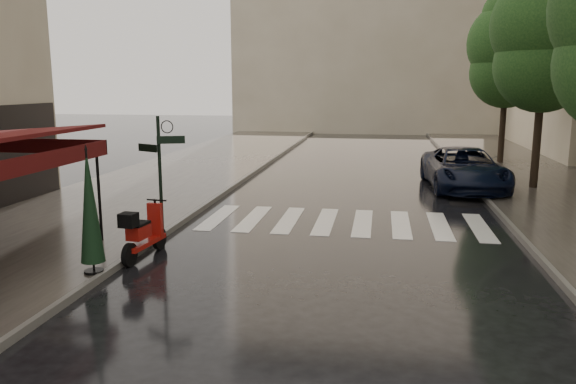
# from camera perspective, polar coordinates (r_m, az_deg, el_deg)

# --- Properties ---
(ground) EXTENTS (120.00, 120.00, 0.00)m
(ground) POSITION_cam_1_polar(r_m,az_deg,el_deg) (10.90, -12.55, -9.88)
(ground) COLOR black
(ground) RESTS_ON ground
(sidewalk_near) EXTENTS (6.00, 60.00, 0.12)m
(sidewalk_near) POSITION_cam_1_polar(r_m,az_deg,el_deg) (23.33, -11.91, 1.35)
(sidewalk_near) COLOR #38332D
(sidewalk_near) RESTS_ON ground
(sidewalk_far) EXTENTS (5.50, 60.00, 0.12)m
(sidewalk_far) POSITION_cam_1_polar(r_m,az_deg,el_deg) (22.66, 25.45, 0.24)
(sidewalk_far) COLOR #38332D
(sidewalk_far) RESTS_ON ground
(curb_near) EXTENTS (0.12, 60.00, 0.16)m
(curb_near) POSITION_cam_1_polar(r_m,az_deg,el_deg) (22.41, -4.62, 1.20)
(curb_near) COLOR #595651
(curb_near) RESTS_ON ground
(curb_far) EXTENTS (0.12, 60.00, 0.16)m
(curb_far) POSITION_cam_1_polar(r_m,az_deg,el_deg) (22.04, 18.45, 0.51)
(curb_far) COLOR #595651
(curb_far) RESTS_ON ground
(crosswalk) EXTENTS (7.85, 3.20, 0.01)m
(crosswalk) POSITION_cam_1_polar(r_m,az_deg,el_deg) (15.92, 5.71, -3.04)
(crosswalk) COLOR silver
(crosswalk) RESTS_ON ground
(signpost) EXTENTS (1.17, 0.29, 3.10)m
(signpost) POSITION_cam_1_polar(r_m,az_deg,el_deg) (13.59, -12.85, 2.20)
(signpost) COLOR black
(signpost) RESTS_ON ground
(backdrop_building) EXTENTS (22.00, 6.00, 20.00)m
(backdrop_building) POSITION_cam_1_polar(r_m,az_deg,el_deg) (47.84, 8.63, 18.14)
(backdrop_building) COLOR tan
(backdrop_building) RESTS_ON ground
(tree_mid) EXTENTS (3.80, 3.80, 8.34)m
(tree_mid) POSITION_cam_1_polar(r_m,az_deg,el_deg) (22.22, 24.72, 14.48)
(tree_mid) COLOR black
(tree_mid) RESTS_ON sidewalk_far
(tree_far) EXTENTS (3.80, 3.80, 8.16)m
(tree_far) POSITION_cam_1_polar(r_m,az_deg,el_deg) (29.06, 21.44, 13.35)
(tree_far) COLOR black
(tree_far) RESTS_ON sidewalk_far
(scooter) EXTENTS (0.55, 1.84, 1.21)m
(scooter) POSITION_cam_1_polar(r_m,az_deg,el_deg) (12.86, -14.51, -4.14)
(scooter) COLOR black
(scooter) RESTS_ON ground
(parked_car) EXTENTS (2.92, 5.67, 1.53)m
(parked_car) POSITION_cam_1_polar(r_m,az_deg,el_deg) (21.73, 17.44, 2.27)
(parked_car) COLOR black
(parked_car) RESTS_ON ground
(parasol_back) EXTENTS (0.47, 0.47, 2.51)m
(parasol_back) POSITION_cam_1_polar(r_m,az_deg,el_deg) (11.62, -19.50, -1.38)
(parasol_back) COLOR black
(parasol_back) RESTS_ON sidewalk_near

